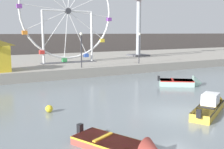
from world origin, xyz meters
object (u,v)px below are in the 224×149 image
at_px(motorboat_mustard_yellow, 211,105).
at_px(mooring_buoy_orange, 49,109).
at_px(promenade_lamp_far, 139,43).
at_px(motorboat_seafoam, 184,83).
at_px(ferris_wheel_white_frame, 68,13).
at_px(promenade_lamp_near, 81,45).
at_px(drop_tower_steel_tower, 139,15).
at_px(motorboat_faded_red, 129,149).

distance_m(motorboat_mustard_yellow, mooring_buoy_orange, 9.76).
bearing_deg(promenade_lamp_far, mooring_buoy_orange, -141.08).
xyz_separation_m(motorboat_seafoam, ferris_wheel_white_frame, (-5.69, 14.18, 6.79)).
xyz_separation_m(motorboat_seafoam, promenade_lamp_near, (-6.17, 8.94, 3.17)).
relative_size(motorboat_mustard_yellow, mooring_buoy_orange, 11.59).
height_order(drop_tower_steel_tower, promenade_lamp_far, drop_tower_steel_tower).
height_order(motorboat_seafoam, promenade_lamp_near, promenade_lamp_near).
distance_m(ferris_wheel_white_frame, mooring_buoy_orange, 19.25).
xyz_separation_m(ferris_wheel_white_frame, mooring_buoy_orange, (-7.19, -16.50, -6.84)).
distance_m(motorboat_seafoam, motorboat_mustard_yellow, 7.85).
relative_size(motorboat_faded_red, promenade_lamp_far, 1.17).
distance_m(motorboat_mustard_yellow, ferris_wheel_white_frame, 21.96).
bearing_deg(motorboat_seafoam, motorboat_faded_red, -106.32).
bearing_deg(motorboat_mustard_yellow, motorboat_faded_red, 169.55).
height_order(motorboat_seafoam, motorboat_mustard_yellow, motorboat_mustard_yellow).
bearing_deg(promenade_lamp_near, drop_tower_steel_tower, 34.45).
xyz_separation_m(motorboat_mustard_yellow, drop_tower_steel_tower, (11.53, 24.90, 7.09)).
bearing_deg(motorboat_faded_red, promenade_lamp_far, 120.26).
distance_m(ferris_wheel_white_frame, promenade_lamp_near, 6.39).
bearing_deg(mooring_buoy_orange, drop_tower_steel_tower, 45.39).
relative_size(ferris_wheel_white_frame, promenade_lamp_near, 3.26).
bearing_deg(ferris_wheel_white_frame, promenade_lamp_far, -35.18).
xyz_separation_m(motorboat_seafoam, drop_tower_steel_tower, (7.38, 18.23, 7.15)).
relative_size(motorboat_seafoam, motorboat_faded_red, 0.91).
xyz_separation_m(promenade_lamp_far, mooring_buoy_orange, (-14.26, -11.51, -3.20)).
xyz_separation_m(motorboat_seafoam, motorboat_mustard_yellow, (-4.15, -6.66, 0.06)).
bearing_deg(motorboat_faded_red, motorboat_seafoam, 104.04).
xyz_separation_m(motorboat_faded_red, mooring_buoy_orange, (-1.16, 7.02, 0.03)).
distance_m(promenade_lamp_far, mooring_buoy_orange, 18.60).
xyz_separation_m(promenade_lamp_near, promenade_lamp_far, (7.54, 0.27, -0.02)).
bearing_deg(motorboat_seafoam, ferris_wheel_white_frame, 146.99).
height_order(motorboat_mustard_yellow, promenade_lamp_far, promenade_lamp_far).
bearing_deg(ferris_wheel_white_frame, drop_tower_steel_tower, 17.20).
relative_size(motorboat_faded_red, mooring_buoy_orange, 9.73).
height_order(drop_tower_steel_tower, mooring_buoy_orange, drop_tower_steel_tower).
bearing_deg(drop_tower_steel_tower, mooring_buoy_orange, -134.61).
height_order(motorboat_faded_red, drop_tower_steel_tower, drop_tower_steel_tower).
bearing_deg(promenade_lamp_far, motorboat_faded_red, -125.24).
bearing_deg(motorboat_seafoam, motorboat_mustard_yellow, -86.79).
bearing_deg(mooring_buoy_orange, motorboat_mustard_yellow, -26.51).
distance_m(ferris_wheel_white_frame, promenade_lamp_far, 9.38).
bearing_deg(ferris_wheel_white_frame, motorboat_seafoam, -68.15).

